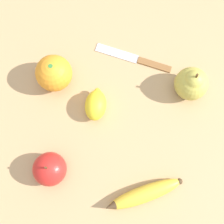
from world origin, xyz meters
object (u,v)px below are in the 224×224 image
at_px(pear, 192,83).
at_px(paring_knife, 136,59).
at_px(orange, 54,73).
at_px(apple, 50,169).
at_px(lemon, 96,105).
at_px(banana, 144,194).

xyz_separation_m(pear, paring_knife, (0.06, -0.14, -0.04)).
height_order(orange, pear, pear).
height_order(apple, paring_knife, apple).
distance_m(pear, lemon, 0.23).
height_order(orange, apple, orange).
bearing_deg(lemon, banana, 82.87).
xyz_separation_m(banana, pear, (-0.24, -0.14, 0.03)).
relative_size(orange, pear, 0.89).
height_order(pear, paring_knife, pear).
bearing_deg(orange, paring_knife, 159.94).
height_order(apple, lemon, apple).
height_order(banana, lemon, lemon).
bearing_deg(banana, orange, -72.34).
bearing_deg(paring_knife, lemon, 160.73).
distance_m(orange, paring_knife, 0.21).
xyz_separation_m(banana, paring_knife, (-0.18, -0.27, -0.01)).
height_order(banana, orange, orange).
relative_size(banana, orange, 2.08).
height_order(pear, apple, pear).
bearing_deg(paring_knife, pear, -103.74).
bearing_deg(apple, lemon, -159.04).
height_order(banana, pear, pear).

